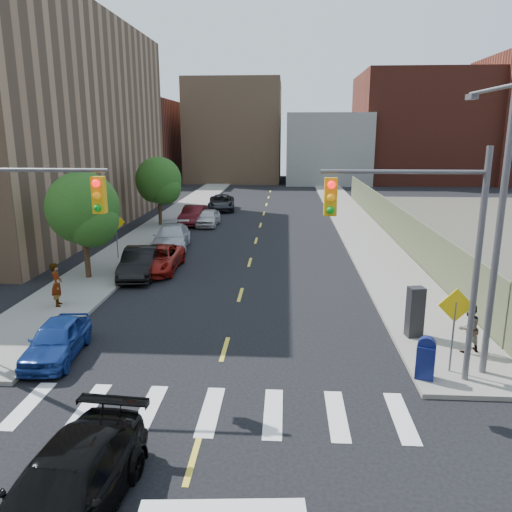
# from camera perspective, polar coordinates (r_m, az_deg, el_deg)

# --- Properties ---
(sidewalk_nw) EXTENTS (3.50, 73.00, 0.15)m
(sidewalk_nw) POSITION_cam_1_polar(r_m,az_deg,el_deg) (50.98, -7.70, 5.61)
(sidewalk_nw) COLOR gray
(sidewalk_nw) RESTS_ON ground
(sidewalk_ne) EXTENTS (3.50, 73.00, 0.15)m
(sidewalk_ne) POSITION_cam_1_polar(r_m,az_deg,el_deg) (50.35, 9.97, 5.42)
(sidewalk_ne) COLOR gray
(sidewalk_ne) RESTS_ON ground
(fence_north) EXTENTS (0.12, 44.00, 2.50)m
(fence_north) POSITION_cam_1_polar(r_m,az_deg,el_deg) (37.28, 15.13, 4.04)
(fence_north) COLOR #606848
(fence_north) RESTS_ON ground
(bg_bldg_west) EXTENTS (14.00, 18.00, 12.00)m
(bg_bldg_west) POSITION_cam_1_polar(r_m,az_deg,el_deg) (81.64, -14.01, 12.59)
(bg_bldg_west) COLOR #592319
(bg_bldg_west) RESTS_ON ground
(bg_bldg_midwest) EXTENTS (14.00, 16.00, 15.00)m
(bg_bldg_midwest) POSITION_cam_1_polar(r_m,az_deg,el_deg) (80.41, -2.35, 14.03)
(bg_bldg_midwest) COLOR #8C6B4C
(bg_bldg_midwest) RESTS_ON ground
(bg_bldg_center) EXTENTS (12.00, 16.00, 10.00)m
(bg_bldg_center) POSITION_cam_1_polar(r_m,az_deg,el_deg) (78.26, 8.00, 12.09)
(bg_bldg_center) COLOR gray
(bg_bldg_center) RESTS_ON ground
(bg_bldg_east) EXTENTS (18.00, 18.00, 16.00)m
(bg_bldg_east) POSITION_cam_1_polar(r_m,az_deg,el_deg) (82.45, 18.00, 13.73)
(bg_bldg_east) COLOR #592319
(bg_bldg_east) RESTS_ON ground
(signal_nw) EXTENTS (4.59, 0.30, 7.00)m
(signal_nw) POSITION_cam_1_polar(r_m,az_deg,el_deg) (16.39, -26.03, 2.62)
(signal_nw) COLOR #59595E
(signal_nw) RESTS_ON ground
(signal_ne) EXTENTS (4.59, 0.30, 7.00)m
(signal_ne) POSITION_cam_1_polar(r_m,az_deg,el_deg) (14.81, 18.77, 2.23)
(signal_ne) COLOR #59595E
(signal_ne) RESTS_ON ground
(streetlight_ne) EXTENTS (0.25, 3.70, 9.00)m
(streetlight_ne) POSITION_cam_1_polar(r_m,az_deg,el_deg) (16.25, 25.73, 5.05)
(streetlight_ne) COLOR #59595E
(streetlight_ne) RESTS_ON ground
(warn_sign_ne) EXTENTS (1.06, 0.06, 2.83)m
(warn_sign_ne) POSITION_cam_1_polar(r_m,az_deg,el_deg) (16.28, 21.77, -6.28)
(warn_sign_ne) COLOR #59595E
(warn_sign_ne) RESTS_ON ground
(warn_sign_midwest) EXTENTS (1.06, 0.06, 2.83)m
(warn_sign_midwest) POSITION_cam_1_polar(r_m,az_deg,el_deg) (30.16, -15.70, 3.20)
(warn_sign_midwest) COLOR #59595E
(warn_sign_midwest) RESTS_ON ground
(tree_west_near) EXTENTS (3.66, 3.64, 5.52)m
(tree_west_near) POSITION_cam_1_polar(r_m,az_deg,el_deg) (26.35, -19.10, 4.73)
(tree_west_near) COLOR #332114
(tree_west_near) RESTS_ON ground
(tree_west_far) EXTENTS (3.66, 3.64, 5.52)m
(tree_west_far) POSITION_cam_1_polar(r_m,az_deg,el_deg) (40.51, -11.05, 8.20)
(tree_west_far) COLOR #332114
(tree_west_far) RESTS_ON ground
(parked_car_blue) EXTENTS (1.85, 3.87, 1.28)m
(parked_car_blue) POSITION_cam_1_polar(r_m,az_deg,el_deg) (18.09, -21.82, -8.88)
(parked_car_blue) COLOR navy
(parked_car_blue) RESTS_ON ground
(parked_car_black) EXTENTS (2.06, 4.73, 1.51)m
(parked_car_black) POSITION_cam_1_polar(r_m,az_deg,el_deg) (26.66, -13.12, -0.74)
(parked_car_black) COLOR black
(parked_car_black) RESTS_ON ground
(parked_car_red) EXTENTS (2.25, 4.85, 1.35)m
(parked_car_red) POSITION_cam_1_polar(r_m,az_deg,el_deg) (27.59, -11.15, -0.33)
(parked_car_red) COLOR maroon
(parked_car_red) RESTS_ON ground
(parked_car_silver) EXTENTS (2.70, 5.56, 1.56)m
(parked_car_silver) POSITION_cam_1_polar(r_m,az_deg,el_deg) (32.50, -9.64, 2.08)
(parked_car_silver) COLOR #ADAEB5
(parked_car_silver) RESTS_ON ground
(parked_car_white) EXTENTS (1.70, 4.00, 1.35)m
(parked_car_white) POSITION_cam_1_polar(r_m,az_deg,el_deg) (40.53, -5.48, 4.40)
(parked_car_white) COLOR silver
(parked_car_white) RESTS_ON ground
(parked_car_maroon) EXTENTS (1.85, 4.69, 1.52)m
(parked_car_maroon) POSITION_cam_1_polar(r_m,az_deg,el_deg) (41.33, -7.14, 4.66)
(parked_car_maroon) COLOR #430D12
(parked_car_maroon) RESTS_ON ground
(parked_car_grey) EXTENTS (2.98, 5.52, 1.47)m
(parked_car_grey) POSITION_cam_1_polar(r_m,az_deg,el_deg) (48.76, -3.96, 6.11)
(parked_car_grey) COLOR black
(parked_car_grey) RESTS_ON ground
(black_sedan) EXTENTS (2.40, 5.04, 1.42)m
(black_sedan) POSITION_cam_1_polar(r_m,az_deg,el_deg) (11.11, -21.01, -23.76)
(black_sedan) COLOR black
(black_sedan) RESTS_ON ground
(mailbox) EXTENTS (0.64, 0.56, 1.32)m
(mailbox) POSITION_cam_1_polar(r_m,az_deg,el_deg) (16.03, 18.82, -10.99)
(mailbox) COLOR #0D1650
(mailbox) RESTS_ON sidewalk_ne
(payphone) EXTENTS (0.63, 0.55, 1.85)m
(payphone) POSITION_cam_1_polar(r_m,az_deg,el_deg) (18.91, 17.72, -6.11)
(payphone) COLOR black
(payphone) RESTS_ON sidewalk_ne
(pedestrian_west) EXTENTS (0.64, 0.79, 1.86)m
(pedestrian_west) POSITION_cam_1_polar(r_m,az_deg,el_deg) (22.78, -21.82, -3.05)
(pedestrian_west) COLOR gray
(pedestrian_west) RESTS_ON sidewalk_nw
(pedestrian_east) EXTENTS (1.00, 0.91, 1.68)m
(pedestrian_east) POSITION_cam_1_polar(r_m,az_deg,el_deg) (18.26, 23.12, -7.60)
(pedestrian_east) COLOR gray
(pedestrian_east) RESTS_ON sidewalk_ne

